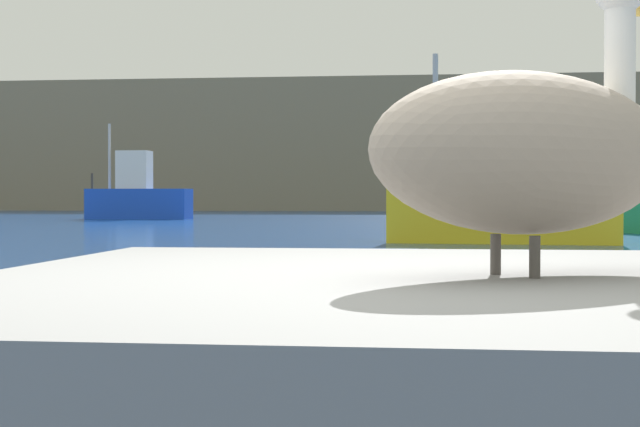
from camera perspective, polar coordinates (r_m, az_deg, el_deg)
hillside_backdrop at (r=72.88m, az=6.22°, el=3.80°), size 140.00×14.64×9.10m
pier_dock at (r=2.82m, az=12.04°, el=-11.76°), size 3.10×2.66×0.81m
pelican at (r=2.77m, az=12.34°, el=3.79°), size 1.22×1.05×0.91m
fishing_boat_blue at (r=44.25m, az=-10.57°, el=0.99°), size 4.58×1.54×4.26m
fishing_boat_yellow at (r=21.70m, az=10.31°, el=0.80°), size 5.06×1.92×4.17m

